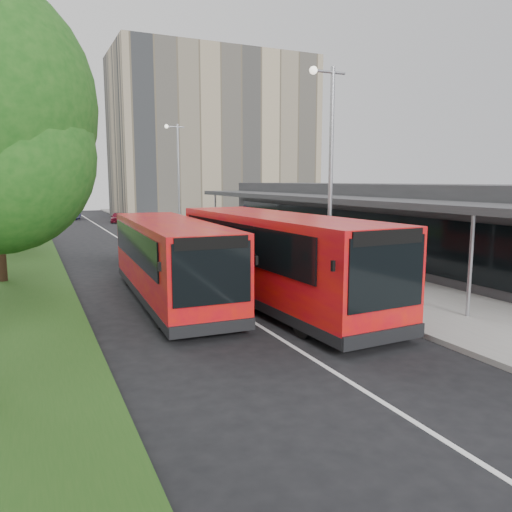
# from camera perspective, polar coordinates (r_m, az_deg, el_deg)

# --- Properties ---
(ground) EXTENTS (120.00, 120.00, 0.00)m
(ground) POSITION_cam_1_polar(r_m,az_deg,el_deg) (15.37, -1.01, -7.13)
(ground) COLOR black
(ground) RESTS_ON ground
(pavement) EXTENTS (5.00, 80.00, 0.15)m
(pavement) POSITION_cam_1_polar(r_m,az_deg,el_deg) (35.85, -5.03, 2.04)
(pavement) COLOR gray
(pavement) RESTS_ON ground
(grass_verge) EXTENTS (5.00, 80.00, 0.10)m
(grass_verge) POSITION_cam_1_polar(r_m,az_deg,el_deg) (33.83, -26.25, 0.74)
(grass_verge) COLOR #224817
(grass_verge) RESTS_ON ground
(lane_centre_line) EXTENTS (0.12, 70.00, 0.01)m
(lane_centre_line) POSITION_cam_1_polar(r_m,az_deg,el_deg) (29.46, -12.77, 0.29)
(lane_centre_line) COLOR silver
(lane_centre_line) RESTS_ON ground
(kerb_dashes) EXTENTS (0.12, 56.00, 0.01)m
(kerb_dashes) POSITION_cam_1_polar(r_m,az_deg,el_deg) (34.09, -8.74, 1.51)
(kerb_dashes) COLOR silver
(kerb_dashes) RESTS_ON ground
(office_block) EXTENTS (22.00, 12.00, 18.00)m
(office_block) POSITION_cam_1_polar(r_m,az_deg,el_deg) (59.22, -5.00, 13.28)
(office_block) COLOR tan
(office_block) RESTS_ON ground
(station_building) EXTENTS (7.70, 26.00, 4.00)m
(station_building) POSITION_cam_1_polar(r_m,az_deg,el_deg) (27.40, 13.27, 3.94)
(station_building) COLOR #302F32
(station_building) RESTS_ON ground
(tree_far) EXTENTS (4.84, 4.84, 7.78)m
(tree_far) POSITION_cam_1_polar(r_m,az_deg,el_deg) (34.64, -26.78, 9.13)
(tree_far) COLOR #372216
(tree_far) RESTS_ON ground
(lamp_post_near) EXTENTS (1.44, 0.28, 8.00)m
(lamp_post_near) POSITION_cam_1_polar(r_m,az_deg,el_deg) (18.52, 8.33, 10.22)
(lamp_post_near) COLOR #95969D
(lamp_post_near) RESTS_ON pavement
(lamp_post_far) EXTENTS (1.44, 0.28, 8.00)m
(lamp_post_far) POSITION_cam_1_polar(r_m,az_deg,el_deg) (36.95, -8.97, 9.38)
(lamp_post_far) COLOR #95969D
(lamp_post_far) RESTS_ON pavement
(bus_main) EXTENTS (3.25, 10.90, 3.05)m
(bus_main) POSITION_cam_1_polar(r_m,az_deg,el_deg) (16.68, 2.33, -0.38)
(bus_main) COLOR red
(bus_main) RESTS_ON ground
(bus_second) EXTENTS (2.93, 9.98, 2.80)m
(bus_second) POSITION_cam_1_polar(r_m,az_deg,el_deg) (17.54, -9.78, -0.48)
(bus_second) COLOR red
(bus_second) RESTS_ON ground
(litter_bin) EXTENTS (0.64, 0.64, 0.87)m
(litter_bin) POSITION_cam_1_polar(r_m,az_deg,el_deg) (27.51, 0.59, 1.14)
(litter_bin) COLOR #3D2919
(litter_bin) RESTS_ON pavement
(bollard) EXTENTS (0.17, 0.17, 1.02)m
(bollard) POSITION_cam_1_polar(r_m,az_deg,el_deg) (33.97, -6.71, 2.64)
(bollard) COLOR yellow
(bollard) RESTS_ON pavement
(car_near) EXTENTS (1.89, 3.26, 1.04)m
(car_near) POSITION_cam_1_polar(r_m,az_deg,el_deg) (51.90, -15.55, 4.29)
(car_near) COLOR maroon
(car_near) RESTS_ON ground
(car_far) EXTENTS (1.88, 3.51, 1.10)m
(car_far) POSITION_cam_1_polar(r_m,az_deg,el_deg) (57.60, -20.19, 4.50)
(car_far) COLOR navy
(car_far) RESTS_ON ground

